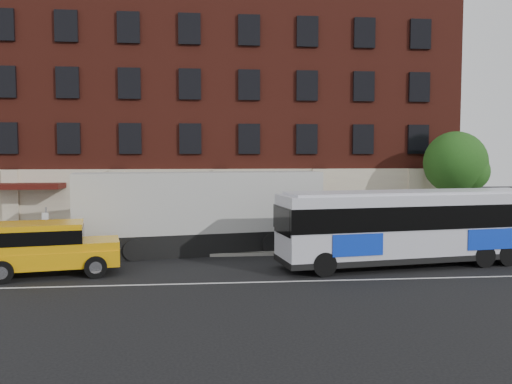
{
  "coord_description": "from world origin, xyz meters",
  "views": [
    {
      "loc": [
        -0.96,
        -19.89,
        4.99
      ],
      "look_at": [
        1.53,
        5.5,
        3.2
      ],
      "focal_mm": 37.24,
      "sensor_mm": 36.0,
      "label": 1
    }
  ],
  "objects": [
    {
      "name": "lane_line",
      "position": [
        0.0,
        0.5,
        0.01
      ],
      "size": [
        60.0,
        0.12,
        0.01
      ],
      "primitive_type": "cube",
      "color": "silver",
      "rests_on": "ground"
    },
    {
      "name": "building",
      "position": [
        -0.01,
        16.92,
        7.58
      ],
      "size": [
        30.0,
        12.1,
        15.0
      ],
      "color": "#571D14",
      "rests_on": "sidewalk"
    },
    {
      "name": "shipping_container",
      "position": [
        -1.15,
        7.05,
        2.03
      ],
      "size": [
        12.59,
        4.62,
        4.11
      ],
      "color": "black",
      "rests_on": "ground"
    },
    {
      "name": "city_bus",
      "position": [
        8.41,
        3.03,
        1.86
      ],
      "size": [
        12.58,
        4.4,
        3.38
      ],
      "color": "silver",
      "rests_on": "ground"
    },
    {
      "name": "yellow_suv",
      "position": [
        -7.54,
        2.61,
        1.26
      ],
      "size": [
        5.9,
        3.28,
        2.2
      ],
      "color": "#EEA50C",
      "rests_on": "ground"
    },
    {
      "name": "sidewalk",
      "position": [
        0.0,
        9.0,
        0.07
      ],
      "size": [
        60.0,
        6.0,
        0.15
      ],
      "primitive_type": "cube",
      "color": "gray",
      "rests_on": "ground"
    },
    {
      "name": "ground",
      "position": [
        0.0,
        0.0,
        0.0
      ],
      "size": [
        120.0,
        120.0,
        0.0
      ],
      "primitive_type": "plane",
      "color": "black",
      "rests_on": "ground"
    },
    {
      "name": "street_tree",
      "position": [
        13.54,
        9.48,
        4.41
      ],
      "size": [
        3.6,
        3.6,
        6.2
      ],
      "color": "#34231A",
      "rests_on": "sidewalk"
    },
    {
      "name": "sign_pole",
      "position": [
        -8.5,
        6.15,
        1.45
      ],
      "size": [
        0.3,
        0.2,
        2.5
      ],
      "color": "gray",
      "rests_on": "ground"
    },
    {
      "name": "kerb",
      "position": [
        0.0,
        6.0,
        0.07
      ],
      "size": [
        60.0,
        0.25,
        0.15
      ],
      "primitive_type": "cube",
      "color": "gray",
      "rests_on": "ground"
    }
  ]
}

